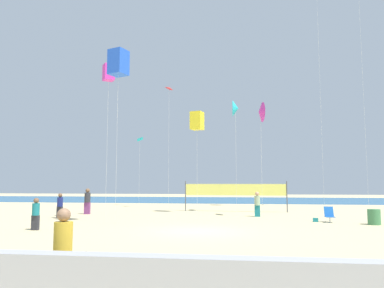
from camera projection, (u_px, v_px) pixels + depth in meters
The scene contains 20 objects.
ground_plane at pixel (199, 231), 17.66m from camera, with size 120.00×120.00×0.00m, color #D1BC89.
ocean_band at pixel (229, 200), 51.19m from camera, with size 120.00×20.00×0.01m, color #28608C.
boardwalk_ledge at pixel (120, 284), 6.60m from camera, with size 28.00×0.44×0.99m, color #A8A8AD.
mother_figure at pixel (63, 246), 8.01m from camera, with size 0.39×0.39×1.71m.
toddler_figure at pixel (85, 271), 7.75m from camera, with size 0.19×0.19×0.85m.
beachgoer_sage_shirt at pixel (257, 203), 25.57m from camera, with size 0.38×0.38×1.66m.
beachgoer_teal_shirt at pixel (36, 213), 18.26m from camera, with size 0.35×0.35×1.53m.
beachgoer_charcoal_shirt at pixel (87, 200), 27.66m from camera, with size 0.43×0.43×1.86m.
beachgoer_navy_shirt at pixel (60, 205), 24.66m from camera, with size 0.36×0.36×1.59m.
folding_beach_chair at pixel (329, 214), 21.85m from camera, with size 0.52×0.65×0.89m.
trash_barrel at pixel (374, 217), 20.57m from camera, with size 0.67×0.67×0.83m, color #3F7F4C.
volleyball_net at pixel (235, 191), 30.08m from camera, with size 8.08×0.51×2.40m.
beach_handbag at pixel (316, 220), 22.02m from camera, with size 0.29×0.15×0.23m, color #19727A.
kite_yellow_box at pixel (197, 121), 29.10m from camera, with size 1.06×1.06×7.69m.
kite_cyan_delta at pixel (235, 108), 29.99m from camera, with size 0.53×1.33×8.79m.
kite_magenta_delta at pixel (261, 112), 25.68m from camera, with size 0.56×1.39×7.72m.
kite_magenta_box at pixel (109, 73), 24.33m from camera, with size 0.91×0.91×9.83m.
kite_cyan_diamond at pixel (140, 139), 38.57m from camera, with size 0.82×0.82×6.96m.
kite_blue_box at pixel (118, 63), 21.82m from camera, with size 1.17×1.17×9.87m.
kite_red_diamond at pixel (169, 89), 34.61m from camera, with size 0.71×0.70×11.08m.
Camera 1 is at (2.17, -17.86, 2.24)m, focal length 35.53 mm.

